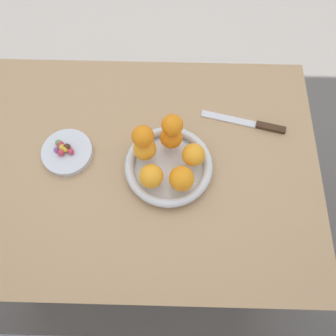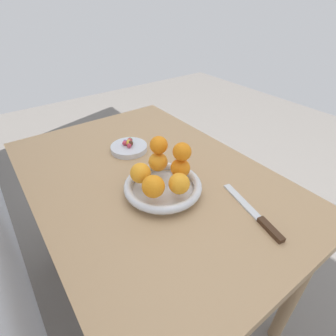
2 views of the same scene
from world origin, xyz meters
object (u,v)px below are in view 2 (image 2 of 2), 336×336
at_px(orange_3, 158,162).
at_px(candy_ball_7, 125,141).
at_px(dining_table, 149,194).
at_px(orange_1, 180,183).
at_px(candy_ball_0, 130,143).
at_px(candy_ball_5, 125,143).
at_px(candy_ball_3, 130,141).
at_px(orange_5, 159,145).
at_px(orange_0, 153,186).
at_px(orange_2, 180,168).
at_px(fruit_bowl, 163,187).
at_px(candy_ball_2, 129,142).
at_px(orange_4, 141,173).
at_px(orange_6, 182,152).
at_px(candy_dish, 129,148).
at_px(candy_ball_1, 129,143).
at_px(candy_ball_4, 129,146).
at_px(candy_ball_6, 130,140).
at_px(knife, 256,215).

relative_size(orange_3, candy_ball_7, 4.19).
bearing_deg(dining_table, orange_3, -160.50).
distance_m(orange_1, candy_ball_0, 0.36).
relative_size(orange_3, candy_ball_5, 3.28).
distance_m(candy_ball_3, candy_ball_5, 0.03).
relative_size(orange_3, orange_5, 1.09).
distance_m(orange_0, orange_2, 0.13).
xyz_separation_m(fruit_bowl, candy_ball_2, (0.31, -0.05, 0.01)).
bearing_deg(candy_ball_2, fruit_bowl, 171.42).
distance_m(orange_0, orange_4, 0.08).
xyz_separation_m(orange_0, orange_6, (0.03, -0.13, 0.06)).
height_order(orange_1, candy_ball_5, orange_1).
relative_size(candy_dish, candy_ball_2, 7.26).
height_order(orange_3, candy_ball_1, orange_3).
distance_m(dining_table, candy_ball_3, 0.24).
relative_size(candy_dish, orange_3, 2.29).
bearing_deg(orange_3, candy_ball_4, -1.75).
height_order(orange_3, candy_ball_7, orange_3).
bearing_deg(candy_dish, orange_4, 159.70).
relative_size(orange_2, orange_5, 1.08).
bearing_deg(candy_ball_2, candy_ball_4, 155.40).
relative_size(candy_dish, candy_ball_0, 6.85).
bearing_deg(candy_ball_6, candy_ball_7, 75.84).
bearing_deg(candy_ball_5, orange_5, -179.10).
relative_size(orange_4, candy_ball_1, 3.29).
bearing_deg(candy_ball_2, orange_5, 176.79).
relative_size(candy_ball_2, candy_ball_4, 1.09).
height_order(candy_ball_6, candy_ball_7, candy_ball_6).
height_order(candy_ball_6, knife, candy_ball_6).
bearing_deg(candy_ball_4, fruit_bowl, 173.03).
xyz_separation_m(orange_1, candy_ball_1, (0.36, -0.03, -0.04)).
height_order(fruit_bowl, candy_ball_4, same).
distance_m(orange_4, candy_ball_2, 0.28).
bearing_deg(orange_2, orange_0, 103.51).
distance_m(candy_ball_4, candy_ball_5, 0.03).
bearing_deg(orange_1, orange_4, 31.35).
bearing_deg(candy_ball_2, orange_1, 175.30).
bearing_deg(orange_4, candy_ball_3, -21.85).
bearing_deg(dining_table, candy_ball_0, -10.62).
relative_size(orange_0, candy_ball_7, 4.43).
height_order(candy_ball_3, candy_ball_4, candy_ball_3).
height_order(orange_1, candy_ball_7, orange_1).
bearing_deg(orange_0, candy_ball_2, -16.89).
relative_size(orange_0, knife, 0.26).
height_order(fruit_bowl, candy_ball_1, candy_ball_1).
bearing_deg(orange_2, candy_ball_2, 3.42).
distance_m(candy_ball_0, knife, 0.55).
distance_m(fruit_bowl, candy_ball_7, 0.33).
height_order(candy_ball_5, candy_ball_7, candy_ball_5).
bearing_deg(orange_6, orange_0, 102.37).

